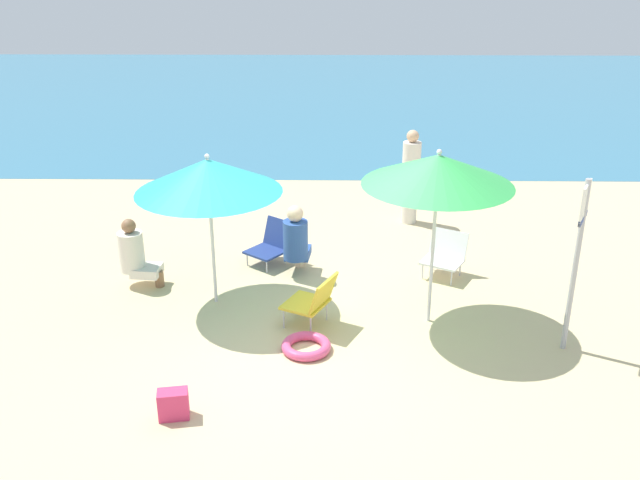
# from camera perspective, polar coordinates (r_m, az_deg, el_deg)

# --- Properties ---
(ground_plane) EXTENTS (40.00, 40.00, 0.00)m
(ground_plane) POSITION_cam_1_polar(r_m,az_deg,el_deg) (8.32, -0.41, -7.18)
(ground_plane) COLOR #D3BC8C
(sea_water) EXTENTS (40.00, 16.00, 0.01)m
(sea_water) POSITION_cam_1_polar(r_m,az_deg,el_deg) (21.18, 0.36, 11.59)
(sea_water) COLOR teal
(sea_water) RESTS_ON ground_plane
(umbrella_green) EXTENTS (1.69, 1.69, 2.11)m
(umbrella_green) POSITION_cam_1_polar(r_m,az_deg,el_deg) (7.85, 9.51, 5.59)
(umbrella_green) COLOR silver
(umbrella_green) RESTS_ON ground_plane
(umbrella_teal) EXTENTS (1.74, 1.74, 1.92)m
(umbrella_teal) POSITION_cam_1_polar(r_m,az_deg,el_deg) (8.38, -9.01, 5.15)
(umbrella_teal) COLOR silver
(umbrella_teal) RESTS_ON ground_plane
(beach_chair_a) EXTENTS (0.70, 0.69, 0.65)m
(beach_chair_a) POSITION_cam_1_polar(r_m,az_deg,el_deg) (8.21, -0.54, -4.81)
(beach_chair_a) COLOR gold
(beach_chair_a) RESTS_ON ground_plane
(beach_chair_b) EXTENTS (0.72, 0.74, 0.59)m
(beach_chair_b) POSITION_cam_1_polar(r_m,az_deg,el_deg) (9.90, -3.93, -0.26)
(beach_chair_b) COLOR navy
(beach_chair_b) RESTS_ON ground_plane
(beach_chair_c) EXTENTS (0.69, 0.69, 0.59)m
(beach_chair_c) POSITION_cam_1_polar(r_m,az_deg,el_deg) (9.64, 10.06, -1.09)
(beach_chair_c) COLOR white
(beach_chair_c) RESTS_ON ground_plane
(person_a) EXTENTS (0.56, 0.36, 0.93)m
(person_a) POSITION_cam_1_polar(r_m,az_deg,el_deg) (9.45, -14.68, -1.10)
(person_a) COLOR silver
(person_a) RESTS_ON ground_plane
(person_b) EXTENTS (0.29, 0.29, 1.51)m
(person_b) POSITION_cam_1_polar(r_m,az_deg,el_deg) (11.25, 7.32, 5.09)
(person_b) COLOR silver
(person_b) RESTS_ON ground_plane
(person_c) EXTENTS (0.37, 0.56, 1.02)m
(person_c) POSITION_cam_1_polar(r_m,az_deg,el_deg) (9.39, -1.94, 0.01)
(person_c) COLOR #2D519E
(person_c) RESTS_ON ground_plane
(warning_sign) EXTENTS (0.21, 0.37, 1.97)m
(warning_sign) POSITION_cam_1_polar(r_m,az_deg,el_deg) (7.86, 20.15, -0.25)
(warning_sign) COLOR #ADADB2
(warning_sign) RESTS_ON ground_plane
(swim_ring) EXTENTS (0.55, 0.55, 0.11)m
(swim_ring) POSITION_cam_1_polar(r_m,az_deg,el_deg) (7.89, -1.12, -8.55)
(swim_ring) COLOR #E54C7F
(swim_ring) RESTS_ON ground_plane
(beach_bag) EXTENTS (0.31, 0.21, 0.29)m
(beach_bag) POSITION_cam_1_polar(r_m,az_deg,el_deg) (6.99, -11.74, -12.85)
(beach_bag) COLOR #DB3866
(beach_bag) RESTS_ON ground_plane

